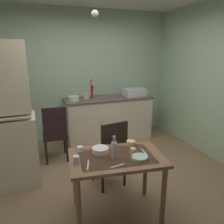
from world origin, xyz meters
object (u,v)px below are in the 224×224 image
Objects in this scene: hand_pump at (92,90)px; mixing_bowl_counter at (74,99)px; chair_by_counter at (55,133)px; glass_bottle at (114,149)px; teacup_mint at (76,160)px; serving_bowl_wide at (100,150)px; dining_table at (117,166)px; chair_far_side at (111,153)px; sink_basin at (134,92)px.

mixing_bowl_counter is at bearing -166.35° from hand_pump.
glass_bottle is at bearing -73.57° from chair_by_counter.
chair_by_counter is (-0.84, -0.67, -0.57)m from hand_pump.
teacup_mint is at bearing -87.98° from chair_by_counter.
chair_by_counter is at bearing -141.10° from hand_pump.
serving_bowl_wide is at bearing 121.32° from glass_bottle.
mixing_bowl_counter is at bearing 79.67° from teacup_mint.
dining_table is 0.25m from serving_bowl_wide.
sink_basin is at bearing 55.21° from chair_far_side.
dining_table is 0.22m from glass_bottle.
dining_table is at bearing -72.20° from chair_by_counter.
mixing_bowl_counter is 1.99m from serving_bowl_wide.
glass_bottle reaches higher than chair_far_side.
hand_pump is at bearing 80.54° from glass_bottle.
chair_far_side reaches higher than dining_table.
hand_pump reaches higher than glass_bottle.
chair_by_counter reaches higher than teacup_mint.
teacup_mint reaches higher than serving_bowl_wide.
chair_by_counter reaches higher than serving_bowl_wide.
teacup_mint is (-0.78, -2.23, -0.29)m from hand_pump.
mixing_bowl_counter is 2.43× the size of teacup_mint.
serving_bowl_wide is at bearing -124.61° from sink_basin.
teacup_mint is 0.34× the size of glass_bottle.
glass_bottle is (0.41, -0.01, 0.06)m from teacup_mint.
mixing_bowl_counter is 2.15m from glass_bottle.
glass_bottle is (-0.16, -0.57, 0.34)m from chair_far_side.
chair_by_counter is (-0.50, 1.55, -0.12)m from dining_table.
mixing_bowl_counter is 1.65m from chair_far_side.
mixing_bowl_counter reaches higher than dining_table.
chair_by_counter is at bearing 122.04° from chair_far_side.
hand_pump is at bearing 38.90° from chair_by_counter.
mixing_bowl_counter is at bearing 91.47° from dining_table.
hand_pump is 0.40× the size of chair_by_counter.
chair_far_side is (-0.21, -1.68, -0.57)m from hand_pump.
hand_pump is at bearing 177.20° from sink_basin.
hand_pump is 0.36× the size of dining_table.
sink_basin is 0.93m from hand_pump.
hand_pump reaches higher than serving_bowl_wide.
glass_bottle is (0.46, -1.57, 0.33)m from chair_by_counter.
sink_basin is at bearing 52.01° from teacup_mint.
hand_pump reaches higher than chair_far_side.
hand_pump reaches higher than sink_basin.
hand_pump is at bearing 13.65° from mixing_bowl_counter.
mixing_bowl_counter is 0.21× the size of chair_by_counter.
glass_bottle reaches higher than chair_by_counter.
teacup_mint is (-1.70, -2.18, -0.20)m from sink_basin.
hand_pump is 2.30m from dining_table.
hand_pump is at bearing 81.38° from dining_table.
sink_basin reaches higher than mixing_bowl_counter.
mixing_bowl_counter is 2.17m from teacup_mint.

